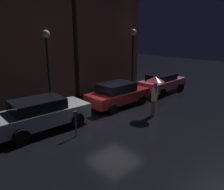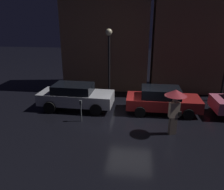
{
  "view_description": "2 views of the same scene",
  "coord_description": "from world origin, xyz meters",
  "px_view_note": "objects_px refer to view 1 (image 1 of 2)",
  "views": [
    {
      "loc": [
        -7.5,
        -7.82,
        4.41
      ],
      "look_at": [
        -0.2,
        -0.02,
        1.39
      ],
      "focal_mm": 35.0,
      "sensor_mm": 36.0,
      "label": 1
    },
    {
      "loc": [
        0.32,
        -10.57,
        5.2
      ],
      "look_at": [
        -1.03,
        0.2,
        1.39
      ],
      "focal_mm": 35.0,
      "sensor_mm": 36.0,
      "label": 2
    }
  ],
  "objects_px": {
    "parked_car_pink": "(162,83)",
    "street_lamp_near": "(47,55)",
    "street_lamp_far": "(133,45)",
    "parked_car_silver": "(41,114)",
    "pedestrian_with_umbrella": "(155,86)",
    "parked_car_red": "(118,94)",
    "parking_meter": "(76,121)"
  },
  "relations": [
    {
      "from": "parked_car_pink",
      "to": "street_lamp_near",
      "type": "bearing_deg",
      "value": 162.84
    },
    {
      "from": "pedestrian_with_umbrella",
      "to": "street_lamp_near",
      "type": "relative_size",
      "value": 0.48
    },
    {
      "from": "parked_car_red",
      "to": "pedestrian_with_umbrella",
      "type": "height_order",
      "value": "pedestrian_with_umbrella"
    },
    {
      "from": "parked_car_silver",
      "to": "street_lamp_near",
      "type": "xyz_separation_m",
      "value": [
        1.71,
        2.32,
        2.41
      ]
    },
    {
      "from": "parked_car_silver",
      "to": "parking_meter",
      "type": "height_order",
      "value": "parked_car_silver"
    },
    {
      "from": "parked_car_silver",
      "to": "pedestrian_with_umbrella",
      "type": "bearing_deg",
      "value": -22.72
    },
    {
      "from": "street_lamp_far",
      "to": "parked_car_red",
      "type": "bearing_deg",
      "value": -148.88
    },
    {
      "from": "parked_car_silver",
      "to": "street_lamp_near",
      "type": "height_order",
      "value": "street_lamp_near"
    },
    {
      "from": "parked_car_red",
      "to": "parked_car_pink",
      "type": "xyz_separation_m",
      "value": [
        4.81,
        0.02,
        -0.0
      ]
    },
    {
      "from": "parked_car_pink",
      "to": "pedestrian_with_umbrella",
      "type": "relative_size",
      "value": 1.88
    },
    {
      "from": "parked_car_pink",
      "to": "pedestrian_with_umbrella",
      "type": "distance_m",
      "value": 5.31
    },
    {
      "from": "pedestrian_with_umbrella",
      "to": "street_lamp_far",
      "type": "height_order",
      "value": "street_lamp_far"
    },
    {
      "from": "parked_car_silver",
      "to": "street_lamp_far",
      "type": "xyz_separation_m",
      "value": [
        9.23,
        2.59,
        2.7
      ]
    },
    {
      "from": "parked_car_red",
      "to": "parked_car_pink",
      "type": "bearing_deg",
      "value": 0.06
    },
    {
      "from": "parked_car_red",
      "to": "parking_meter",
      "type": "distance_m",
      "value": 4.72
    },
    {
      "from": "parked_car_pink",
      "to": "parked_car_red",
      "type": "bearing_deg",
      "value": 177.93
    },
    {
      "from": "parked_car_red",
      "to": "street_lamp_far",
      "type": "relative_size",
      "value": 0.88
    },
    {
      "from": "parked_car_silver",
      "to": "street_lamp_far",
      "type": "bearing_deg",
      "value": 17.52
    },
    {
      "from": "parking_meter",
      "to": "street_lamp_near",
      "type": "relative_size",
      "value": 0.26
    },
    {
      "from": "parking_meter",
      "to": "parked_car_red",
      "type": "bearing_deg",
      "value": 22.51
    },
    {
      "from": "parked_car_red",
      "to": "street_lamp_far",
      "type": "xyz_separation_m",
      "value": [
        4.11,
        2.48,
        2.74
      ]
    },
    {
      "from": "parked_car_pink",
      "to": "street_lamp_near",
      "type": "xyz_separation_m",
      "value": [
        -8.23,
        2.19,
        2.46
      ]
    },
    {
      "from": "street_lamp_far",
      "to": "pedestrian_with_umbrella",
      "type": "bearing_deg",
      "value": -127.12
    },
    {
      "from": "parking_meter",
      "to": "street_lamp_far",
      "type": "relative_size",
      "value": 0.25
    },
    {
      "from": "street_lamp_near",
      "to": "street_lamp_far",
      "type": "height_order",
      "value": "street_lamp_far"
    },
    {
      "from": "parked_car_red",
      "to": "street_lamp_far",
      "type": "bearing_deg",
      "value": 30.99
    },
    {
      "from": "parking_meter",
      "to": "pedestrian_with_umbrella",
      "type": "bearing_deg",
      "value": -9.51
    },
    {
      "from": "parked_car_red",
      "to": "parking_meter",
      "type": "relative_size",
      "value": 3.53
    },
    {
      "from": "parked_car_silver",
      "to": "parked_car_red",
      "type": "relative_size",
      "value": 1.06
    },
    {
      "from": "parking_meter",
      "to": "street_lamp_far",
      "type": "bearing_deg",
      "value": 26.85
    },
    {
      "from": "street_lamp_far",
      "to": "street_lamp_near",
      "type": "bearing_deg",
      "value": -177.91
    },
    {
      "from": "parked_car_silver",
      "to": "street_lamp_far",
      "type": "height_order",
      "value": "street_lamp_far"
    }
  ]
}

